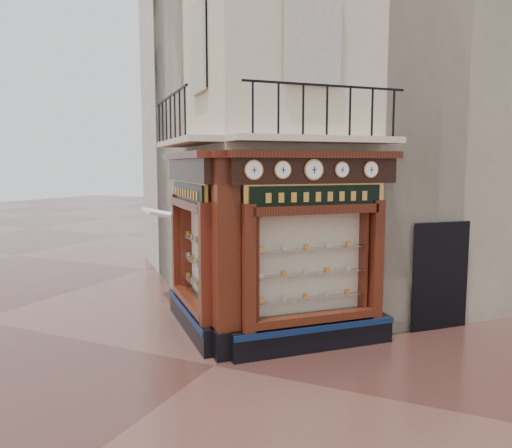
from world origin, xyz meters
The scene contains 16 objects.
ground centered at (0.00, 0.00, 0.00)m, with size 80.00×80.00×0.00m, color #43241F.
main_building centered at (0.00, 6.16, 6.00)m, with size 8.00×8.00×12.00m, color beige.
neighbour_left centered at (-2.47, 8.63, 5.50)m, with size 8.00×8.00×11.00m, color beige.
neighbour_right centered at (2.47, 8.63, 5.50)m, with size 8.00×8.00×11.00m, color beige.
shopfront_left centered at (-1.41, 1.57, 1.98)m, with size 2.86×2.86×3.98m.
shopfront_right centered at (1.41, 1.57, 1.98)m, with size 2.86×2.86×3.98m.
corner_pilaster centered at (0.00, 0.50, 1.95)m, with size 0.85×0.85×3.98m.
balcony centered at (0.00, 1.49, 4.22)m, with size 5.94×2.97×1.03m.
clock_a centered at (0.59, 0.49, 3.62)m, with size 0.29×0.29×0.36m.
clock_b centered at (0.99, 0.89, 3.62)m, with size 0.27×0.27×0.34m.
clock_c centered at (1.45, 1.34, 3.62)m, with size 0.32×0.32×0.40m.
clock_d centered at (1.88, 1.77, 3.62)m, with size 0.25×0.25×0.31m.
clock_e centered at (2.34, 2.24, 3.62)m, with size 0.27×0.27×0.33m.
awning centered at (-3.33, 3.12, 0.00)m, with size 1.47×0.88×0.08m, color white, non-canonical shape.
signboard_left centered at (-1.46, 1.51, 3.10)m, with size 2.18×2.18×0.58m.
signboard_right centered at (1.46, 1.51, 3.10)m, with size 2.16×2.16×0.58m.
Camera 1 is at (4.44, -7.75, 3.71)m, focal length 35.00 mm.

